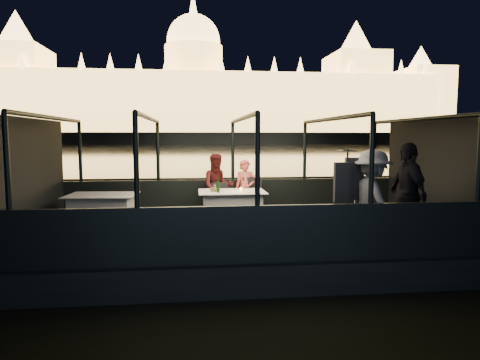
{
  "coord_description": "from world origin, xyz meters",
  "views": [
    {
      "loc": [
        -0.98,
        -8.38,
        2.44
      ],
      "look_at": [
        0.0,
        0.4,
        1.55
      ],
      "focal_mm": 32.0,
      "sensor_mm": 36.0,
      "label": 1
    }
  ],
  "objects": [
    {
      "name": "passenger_dark",
      "position": [
        2.86,
        -1.13,
        1.35
      ],
      "size": [
        0.49,
        1.1,
        1.85
      ],
      "primitive_type": "imported",
      "rotation": [
        0.0,
        0.0,
        4.74
      ],
      "color": "black",
      "rests_on": "boat_deck"
    },
    {
      "name": "plate_near",
      "position": [
        0.27,
        0.65,
        1.27
      ],
      "size": [
        0.26,
        0.26,
        0.01
      ],
      "primitive_type": "cylinder",
      "rotation": [
        0.0,
        0.0,
        -0.2
      ],
      "color": "white",
      "rests_on": "dining_table_central"
    },
    {
      "name": "gunwale_port",
      "position": [
        0.0,
        2.0,
        0.95
      ],
      "size": [
        8.0,
        0.08,
        0.9
      ],
      "primitive_type": "cube",
      "color": "black",
      "rests_on": "boat_deck"
    },
    {
      "name": "chair_port_right",
      "position": [
        0.41,
        1.34,
        0.95
      ],
      "size": [
        0.48,
        0.48,
        0.99
      ],
      "primitive_type": "cube",
      "rotation": [
        0.0,
        0.0,
        0.04
      ],
      "color": "black",
      "rests_on": "boat_deck"
    },
    {
      "name": "boat_hull",
      "position": [
        0.0,
        0.0,
        0.0
      ],
      "size": [
        8.6,
        4.4,
        1.0
      ],
      "primitive_type": "cube",
      "color": "black",
      "rests_on": "river_water"
    },
    {
      "name": "person_man_maroon",
      "position": [
        -0.4,
        1.6,
        1.25
      ],
      "size": [
        0.8,
        0.65,
        1.55
      ],
      "primitive_type": "imported",
      "rotation": [
        0.0,
        0.0,
        0.1
      ],
      "color": "#451413",
      "rests_on": "boat_deck"
    },
    {
      "name": "gunwale_starboard",
      "position": [
        0.0,
        -2.0,
        0.95
      ],
      "size": [
        8.0,
        0.08,
        0.9
      ],
      "primitive_type": "cube",
      "color": "black",
      "rests_on": "boat_deck"
    },
    {
      "name": "dining_table_aft",
      "position": [
        -2.87,
        0.74,
        0.89
      ],
      "size": [
        1.48,
        1.12,
        0.75
      ],
      "primitive_type": "cube",
      "rotation": [
        0.0,
        0.0,
        -0.07
      ],
      "color": "silver",
      "rests_on": "boat_deck"
    },
    {
      "name": "bread_basket",
      "position": [
        -0.51,
        0.82,
        1.31
      ],
      "size": [
        0.24,
        0.24,
        0.07
      ],
      "primitive_type": "cylinder",
      "rotation": [
        0.0,
        0.0,
        -0.36
      ],
      "color": "olive",
      "rests_on": "dining_table_central"
    },
    {
      "name": "plate_far",
      "position": [
        -0.34,
        0.95,
        1.27
      ],
      "size": [
        0.31,
        0.31,
        0.02
      ],
      "primitive_type": "cylinder",
      "rotation": [
        0.0,
        0.0,
        0.24
      ],
      "color": "silver",
      "rests_on": "dining_table_central"
    },
    {
      "name": "wine_bottle",
      "position": [
        -0.44,
        0.63,
        1.42
      ],
      "size": [
        0.09,
        0.09,
        0.31
      ],
      "primitive_type": "cylinder",
      "rotation": [
        0.0,
        0.0,
        0.35
      ],
      "color": "#133613",
      "rests_on": "dining_table_central"
    },
    {
      "name": "parliament_building",
      "position": [
        0.0,
        175.0,
        29.0
      ],
      "size": [
        220.0,
        32.0,
        60.0
      ],
      "primitive_type": null,
      "color": "#F2D18C",
      "rests_on": "embankment"
    },
    {
      "name": "canopy_ribs",
      "position": [
        0.0,
        0.0,
        1.65
      ],
      "size": [
        8.0,
        4.0,
        2.3
      ],
      "primitive_type": null,
      "color": "black",
      "rests_on": "boat_deck"
    },
    {
      "name": "chair_port_left",
      "position": [
        -0.35,
        1.29,
        0.95
      ],
      "size": [
        0.51,
        0.51,
        0.88
      ],
      "primitive_type": "cube",
      "rotation": [
        0.0,
        0.0,
        0.3
      ],
      "color": "black",
      "rests_on": "boat_deck"
    },
    {
      "name": "cabin_roof_glass",
      "position": [
        0.0,
        0.0,
        2.8
      ],
      "size": [
        8.0,
        4.0,
        0.02
      ],
      "primitive_type": null,
      "color": "#99B2B2",
      "rests_on": "boat_deck"
    },
    {
      "name": "wine_glass_empty",
      "position": [
        0.1,
        0.58,
        1.36
      ],
      "size": [
        0.07,
        0.07,
        0.17
      ],
      "primitive_type": null,
      "rotation": [
        0.0,
        0.0,
        -0.27
      ],
      "color": "silver",
      "rests_on": "dining_table_central"
    },
    {
      "name": "passenger_stripe",
      "position": [
        2.07,
        -1.44,
        1.35
      ],
      "size": [
        0.83,
        1.22,
        1.74
      ],
      "primitive_type": "imported",
      "rotation": [
        0.0,
        0.0,
        1.75
      ],
      "color": "white",
      "rests_on": "boat_deck"
    },
    {
      "name": "end_wall_fore",
      "position": [
        -4.0,
        0.0,
        1.65
      ],
      "size": [
        0.02,
        4.0,
        2.3
      ],
      "primitive_type": null,
      "color": "black",
      "rests_on": "boat_deck"
    },
    {
      "name": "cabin_glass_starboard",
      "position": [
        0.0,
        -2.0,
        2.1
      ],
      "size": [
        8.0,
        0.02,
        1.4
      ],
      "primitive_type": null,
      "color": "#99B2B2",
      "rests_on": "gunwale_starboard"
    },
    {
      "name": "wine_glass_red",
      "position": [
        0.14,
        0.99,
        1.36
      ],
      "size": [
        0.07,
        0.07,
        0.19
      ],
      "primitive_type": null,
      "rotation": [
        0.0,
        0.0,
        -0.15
      ],
      "color": "silver",
      "rests_on": "dining_table_central"
    },
    {
      "name": "end_wall_aft",
      "position": [
        4.0,
        0.0,
        1.65
      ],
      "size": [
        0.02,
        4.0,
        2.3
      ],
      "primitive_type": null,
      "color": "black",
      "rests_on": "boat_deck"
    },
    {
      "name": "cabin_glass_port",
      "position": [
        0.0,
        2.0,
        2.1
      ],
      "size": [
        8.0,
        0.02,
        1.4
      ],
      "primitive_type": null,
      "color": "#99B2B2",
      "rests_on": "gunwale_port"
    },
    {
      "name": "amber_candle",
      "position": [
        0.07,
        0.82,
        1.31
      ],
      "size": [
        0.06,
        0.06,
        0.08
      ],
      "primitive_type": "cylinder",
      "rotation": [
        0.0,
        0.0,
        -0.22
      ],
      "color": "#FFB53F",
      "rests_on": "dining_table_central"
    },
    {
      "name": "dining_table_central",
      "position": [
        -0.13,
        0.84,
        0.89
      ],
      "size": [
        1.46,
        1.06,
        0.77
      ],
      "primitive_type": "cube",
      "rotation": [
        0.0,
        0.0,
        -0.0
      ],
      "color": "white",
      "rests_on": "boat_deck"
    },
    {
      "name": "river_water",
      "position": [
        0.0,
        80.0,
        0.0
      ],
      "size": [
        500.0,
        500.0,
        0.0
      ],
      "primitive_type": "plane",
      "color": "black",
      "rests_on": "ground"
    },
    {
      "name": "coat_stand",
      "position": [
        1.67,
        -1.3,
        1.4
      ],
      "size": [
        0.51,
        0.42,
        1.76
      ],
      "primitive_type": null,
      "rotation": [
        0.0,
        0.0,
        0.05
      ],
      "color": "black",
      "rests_on": "boat_deck"
    },
    {
      "name": "wine_glass_white",
      "position": [
        -0.51,
        0.68,
        1.36
      ],
      "size": [
        0.07,
        0.07,
        0.17
      ],
      "primitive_type": null,
      "rotation": [
        0.0,
        0.0,
        -0.32
      ],
      "color": "silver",
      "rests_on": "dining_table_central"
    },
    {
      "name": "embankment",
      "position": [
        0.0,
        210.0,
        1.0
      ],
      "size": [
        400.0,
        140.0,
        6.0
      ],
      "primitive_type": "cube",
      "color": "#423D33",
      "rests_on": "ground"
    },
    {
      "name": "person_woman_coral",
      "position": [
        0.26,
        1.59,
        1.25
      ],
      "size": [
        0.52,
        0.35,
        1.41
      ],
      "primitive_type": "imported",
      "rotation": [
        0.0,
        0.0,
        -0.03
      ],
      "color": "#D5574D",
      "rests_on": "boat_deck"
    },
    {
      "name": "boat_deck",
      "position": [
        0.0,
        0.0,
        0.48
      ],
      "size": [
        8.0,
        4.0,
        0.04
      ],
      "primitive_type": "cube",
      "color": "black",
      "rests_on": "boat_hull"
    }
  ]
}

